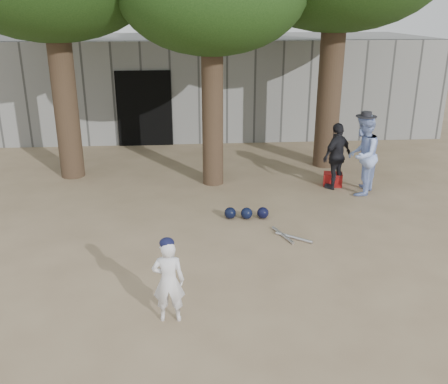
{
  "coord_description": "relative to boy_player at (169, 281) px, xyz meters",
  "views": [
    {
      "loc": [
        -0.04,
        -6.91,
        3.89
      ],
      "look_at": [
        0.6,
        1.0,
        0.95
      ],
      "focal_mm": 40.0,
      "sensor_mm": 36.0,
      "label": 1
    }
  ],
  "objects": [
    {
      "name": "boy_player",
      "position": [
        0.0,
        0.0,
        0.0
      ],
      "size": [
        0.43,
        0.29,
        1.15
      ],
      "primitive_type": "imported",
      "rotation": [
        0.0,
        0.0,
        3.11
      ],
      "color": "white",
      "rests_on": "ground"
    },
    {
      "name": "red_bag",
      "position": [
        3.66,
        5.04,
        -0.43
      ],
      "size": [
        0.49,
        0.41,
        0.3
      ],
      "primitive_type": "cube",
      "rotation": [
        0.0,
        0.0,
        -0.25
      ],
      "color": "maroon",
      "rests_on": "ground"
    },
    {
      "name": "spectator_dark",
      "position": [
        3.66,
        4.88,
        0.18
      ],
      "size": [
        0.94,
        0.82,
        1.52
      ],
      "primitive_type": "imported",
      "rotation": [
        0.0,
        0.0,
        3.77
      ],
      "color": "black",
      "rests_on": "ground"
    },
    {
      "name": "bat_pile",
      "position": [
        2.07,
        2.34,
        -0.55
      ],
      "size": [
        0.63,
        0.71,
        0.06
      ],
      "color": "#BCBBC3",
      "rests_on": "ground"
    },
    {
      "name": "ground",
      "position": [
        0.3,
        1.24,
        -0.58
      ],
      "size": [
        70.0,
        70.0,
        0.0
      ],
      "primitive_type": "plane",
      "color": "#937C5E",
      "rests_on": "ground"
    },
    {
      "name": "spectator_blue",
      "position": [
        4.1,
        4.48,
        0.3
      ],
      "size": [
        1.02,
        1.08,
        1.76
      ],
      "primitive_type": "imported",
      "rotation": [
        0.0,
        0.0,
        4.15
      ],
      "color": "#9CB5F2",
      "rests_on": "ground"
    },
    {
      "name": "back_building",
      "position": [
        0.3,
        11.58,
        0.92
      ],
      "size": [
        16.0,
        5.24,
        3.0
      ],
      "color": "gray",
      "rests_on": "ground"
    },
    {
      "name": "helmet_row",
      "position": [
        1.43,
        3.27,
        -0.46
      ],
      "size": [
        0.87,
        0.27,
        0.23
      ],
      "color": "black",
      "rests_on": "ground"
    }
  ]
}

